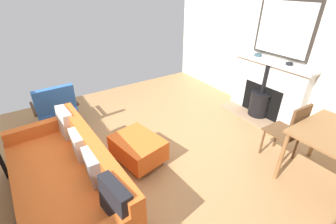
# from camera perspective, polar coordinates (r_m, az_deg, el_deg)

# --- Properties ---
(ground_plane) EXTENTS (5.79, 5.21, 0.01)m
(ground_plane) POSITION_cam_1_polar(r_m,az_deg,el_deg) (3.38, -9.08, -12.26)
(ground_plane) COLOR #A87A4C
(wall_left) EXTENTS (0.12, 5.21, 2.60)m
(wall_left) POSITION_cam_1_polar(r_m,az_deg,el_deg) (4.59, 25.35, 15.22)
(wall_left) COLOR silver
(wall_left) RESTS_ON ground
(fireplace) EXTENTS (0.60, 1.48, 1.05)m
(fireplace) POSITION_cam_1_polar(r_m,az_deg,el_deg) (4.59, 23.06, 4.59)
(fireplace) COLOR #9E7A5B
(fireplace) RESTS_ON ground
(mirror_over_mantel) EXTENTS (0.04, 1.00, 0.90)m
(mirror_over_mantel) POSITION_cam_1_polar(r_m,az_deg,el_deg) (4.40, 26.95, 17.93)
(mirror_over_mantel) COLOR #2D2823
(mantel_bowl_near) EXTENTS (0.13, 0.13, 0.04)m
(mantel_bowl_near) POSITION_cam_1_polar(r_m,az_deg,el_deg) (4.60, 21.46, 13.10)
(mantel_bowl_near) COLOR #334C56
(mantel_bowl_near) RESTS_ON fireplace
(mantel_bowl_far) EXTENTS (0.12, 0.12, 0.04)m
(mantel_bowl_far) POSITION_cam_1_polar(r_m,az_deg,el_deg) (4.29, 27.94, 10.58)
(mantel_bowl_far) COLOR black
(mantel_bowl_far) RESTS_ON fireplace
(sofa) EXTENTS (1.00, 2.07, 0.80)m
(sofa) POSITION_cam_1_polar(r_m,az_deg,el_deg) (2.84, -23.44, -15.22)
(sofa) COLOR #B2B2B7
(sofa) RESTS_ON ground
(ottoman) EXTENTS (0.65, 0.79, 0.38)m
(ottoman) POSITION_cam_1_polar(r_m,az_deg,el_deg) (3.24, -7.48, -8.78)
(ottoman) COLOR #B2B2B7
(ottoman) RESTS_ON ground
(armchair_accent) EXTENTS (0.70, 0.62, 0.83)m
(armchair_accent) POSITION_cam_1_polar(r_m,az_deg,el_deg) (4.24, -26.18, 1.43)
(armchair_accent) COLOR #4C3321
(armchair_accent) RESTS_ON ground
(dining_chair_near_fireplace) EXTENTS (0.41, 0.41, 0.89)m
(dining_chair_near_fireplace) POSITION_cam_1_polar(r_m,az_deg,el_deg) (3.48, 28.06, -3.78)
(dining_chair_near_fireplace) COLOR brown
(dining_chair_near_fireplace) RESTS_ON ground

